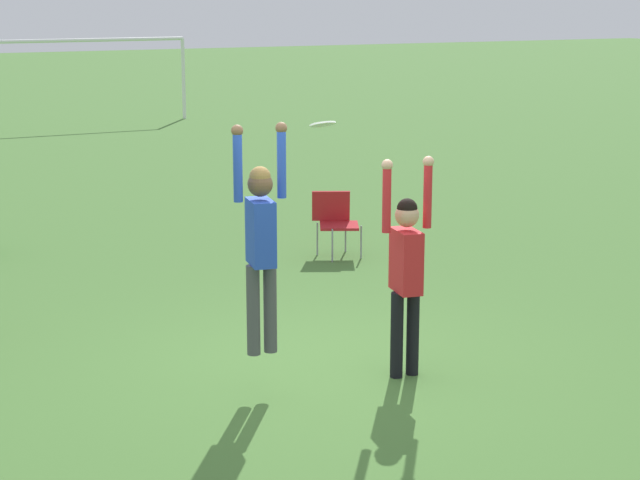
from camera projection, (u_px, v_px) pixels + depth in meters
ground_plane at (317, 370)px, 10.24m from camera, size 120.00×120.00×0.00m
person_jumping at (261, 234)px, 9.40m from camera, size 0.52×0.40×2.08m
person_defending at (406, 263)px, 9.86m from camera, size 0.54×0.42×2.08m
frisbee at (323, 124)px, 9.16m from camera, size 0.23×0.22×0.08m
camping_chair_0 at (336, 218)px, 14.66m from camera, size 0.70×0.76×0.88m
soccer_goal at (62, 58)px, 29.15m from camera, size 7.10×0.10×2.35m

